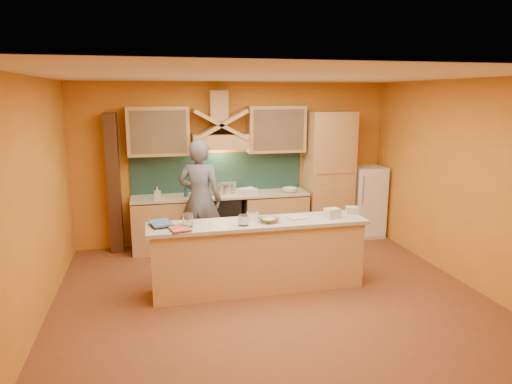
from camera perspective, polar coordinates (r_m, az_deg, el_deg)
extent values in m
cube|color=brown|center=(6.10, 1.88, -12.97)|extent=(5.50, 5.00, 0.01)
cube|color=white|center=(5.54, 2.09, 14.31)|extent=(5.50, 5.00, 0.01)
cube|color=orange|center=(8.06, -2.67, 3.61)|extent=(5.50, 0.02, 2.80)
cube|color=orange|center=(3.40, 13.17, -8.61)|extent=(5.50, 0.02, 2.80)
cube|color=orange|center=(5.62, -26.22, -1.34)|extent=(0.02, 5.00, 2.80)
cube|color=orange|center=(6.90, 24.63, 1.08)|extent=(0.02, 5.00, 2.80)
cube|color=tan|center=(7.84, -11.23, -4.11)|extent=(1.10, 0.60, 0.86)
cube|color=tan|center=(8.12, 2.31, -3.33)|extent=(1.10, 0.60, 0.86)
cube|color=#B9B09D|center=(7.81, -4.39, -0.42)|extent=(3.00, 0.62, 0.04)
cube|color=black|center=(7.92, -4.34, -3.60)|extent=(0.60, 0.58, 0.90)
cube|color=#193731|center=(8.02, -4.75, 2.46)|extent=(3.00, 0.03, 0.70)
cube|color=tan|center=(7.71, -4.56, 6.35)|extent=(0.92, 0.50, 0.24)
cube|color=tan|center=(7.78, -4.75, 10.68)|extent=(0.30, 0.30, 0.50)
cube|color=tan|center=(7.69, -12.12, 7.45)|extent=(1.00, 0.35, 0.80)
cube|color=tan|center=(7.98, 2.51, 7.87)|extent=(1.00, 0.35, 0.80)
cube|color=tan|center=(8.28, 9.04, 1.94)|extent=(0.80, 0.60, 2.30)
cube|color=white|center=(8.68, 13.53, -1.14)|extent=(0.58, 0.60, 1.30)
cube|color=#472816|center=(7.84, -17.33, 0.99)|extent=(0.20, 0.30, 2.30)
cube|color=#DEB472|center=(6.18, 0.28, -8.21)|extent=(2.80, 0.55, 0.88)
cube|color=#B9B09D|center=(6.03, 0.28, -3.93)|extent=(2.90, 0.62, 0.05)
imported|color=slate|center=(7.30, -7.00, -0.91)|extent=(0.82, 0.69, 1.91)
cylinder|color=#B5B4BC|center=(7.79, -4.87, 0.19)|extent=(0.23, 0.23, 0.17)
cylinder|color=silver|center=(7.87, -3.70, 0.26)|extent=(0.23, 0.23, 0.15)
imported|color=beige|center=(7.51, -12.23, -0.16)|extent=(0.11, 0.11, 0.21)
imported|color=#315386|center=(7.67, -8.72, 0.24)|extent=(0.10, 0.10, 0.22)
imported|color=silver|center=(7.94, 4.20, 0.23)|extent=(0.26, 0.26, 0.08)
cube|color=silver|center=(7.75, -1.10, 0.07)|extent=(0.35, 0.31, 0.10)
imported|color=#B55440|center=(5.71, -10.70, -4.66)|extent=(0.30, 0.36, 0.03)
imported|color=#436695|center=(5.92, -12.99, -3.96)|extent=(0.33, 0.39, 0.03)
cylinder|color=silver|center=(5.83, -8.54, -3.52)|extent=(0.17, 0.17, 0.17)
cylinder|color=silver|center=(5.83, -1.58, -3.55)|extent=(0.16, 0.16, 0.14)
cube|color=white|center=(6.11, -0.41, -2.98)|extent=(0.14, 0.14, 0.10)
imported|color=silver|center=(5.99, 1.61, -3.49)|extent=(0.35, 0.35, 0.06)
cube|color=#C5AAA2|center=(6.21, 5.16, -3.19)|extent=(0.30, 0.25, 0.02)
cube|color=beige|center=(6.29, 9.51, -2.61)|extent=(0.22, 0.19, 0.13)
cube|color=beige|center=(6.55, 11.89, -2.23)|extent=(0.18, 0.16, 0.10)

